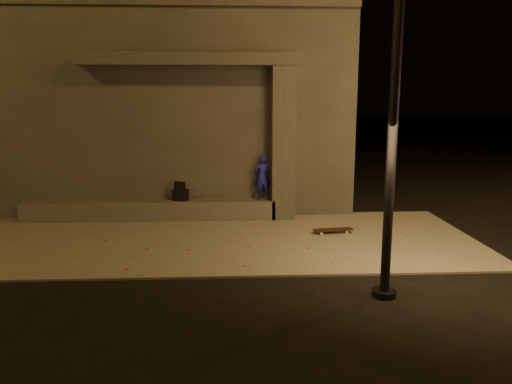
{
  "coord_description": "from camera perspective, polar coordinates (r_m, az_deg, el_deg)",
  "views": [
    {
      "loc": [
        0.46,
        -8.03,
        2.99
      ],
      "look_at": [
        0.96,
        2.0,
        1.02
      ],
      "focal_mm": 35.0,
      "sensor_mm": 36.0,
      "label": 1
    }
  ],
  "objects": [
    {
      "name": "building",
      "position": [
        14.6,
        -8.74,
        9.46
      ],
      "size": [
        9.0,
        5.1,
        5.22
      ],
      "color": "#3B3836",
      "rests_on": "ground"
    },
    {
      "name": "ledge",
      "position": [
        12.25,
        -12.02,
        -2.01
      ],
      "size": [
        6.0,
        0.55,
        0.45
      ],
      "primitive_type": "cube",
      "color": "#514F4A",
      "rests_on": "sidewalk"
    },
    {
      "name": "ground",
      "position": [
        8.58,
        -5.84,
        -9.36
      ],
      "size": [
        120.0,
        120.0,
        0.0
      ],
      "primitive_type": "plane",
      "color": "black",
      "rests_on": "ground"
    },
    {
      "name": "backpack",
      "position": [
        12.07,
        -8.64,
        -0.2
      ],
      "size": [
        0.4,
        0.34,
        0.48
      ],
      "rotation": [
        0.0,
        0.0,
        -0.43
      ],
      "color": "black",
      "rests_on": "ledge"
    },
    {
      "name": "skateboard",
      "position": [
        10.93,
        8.8,
        -4.29
      ],
      "size": [
        0.88,
        0.32,
        0.09
      ],
      "rotation": [
        0.0,
        0.0,
        0.12
      ],
      "color": "black",
      "rests_on": "sidewalk"
    },
    {
      "name": "sidewalk",
      "position": [
        10.47,
        -5.3,
        -5.44
      ],
      "size": [
        11.0,
        4.4,
        0.04
      ],
      "primitive_type": "cube",
      "color": "#68645C",
      "rests_on": "ground"
    },
    {
      "name": "skateboarder",
      "position": [
        11.97,
        0.7,
        1.68
      ],
      "size": [
        0.44,
        0.34,
        1.09
      ],
      "primitive_type": "imported",
      "rotation": [
        0.0,
        0.0,
        3.37
      ],
      "color": "#18168F",
      "rests_on": "ledge"
    },
    {
      "name": "column",
      "position": [
        11.9,
        3.12,
        5.53
      ],
      "size": [
        0.55,
        0.55,
        3.6
      ],
      "primitive_type": "cube",
      "color": "#3B3836",
      "rests_on": "sidewalk"
    },
    {
      "name": "canopy",
      "position": [
        11.9,
        -7.77,
        14.8
      ],
      "size": [
        5.0,
        0.7,
        0.28
      ],
      "primitive_type": "cube",
      "color": "#3B3836",
      "rests_on": "column"
    }
  ]
}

